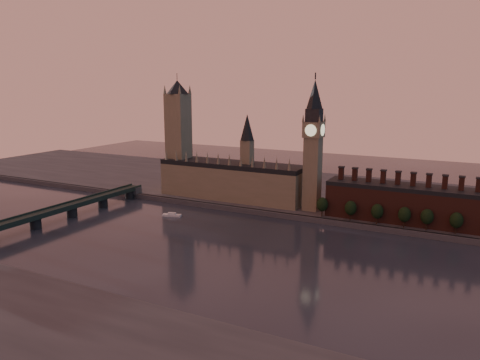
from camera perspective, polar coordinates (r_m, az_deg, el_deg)
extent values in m
plane|color=black|center=(287.08, -0.49, -9.26)|extent=(900.00, 900.00, 0.00)
cube|color=#4A4B50|center=(364.44, 6.15, -4.45)|extent=(900.00, 4.00, 4.00)
cube|color=#4A4B50|center=(447.01, 10.36, -1.58)|extent=(900.00, 180.00, 4.00)
cube|color=#80725B|center=(409.15, -1.02, -0.31)|extent=(130.00, 30.00, 28.00)
cube|color=black|center=(406.18, -1.03, 1.90)|extent=(130.00, 30.00, 4.00)
cube|color=#80725B|center=(397.78, 0.87, 3.15)|extent=(9.00, 9.00, 24.00)
cone|color=black|center=(395.09, 0.88, 6.45)|extent=(12.00, 12.00, 22.00)
cone|color=#80725B|center=(424.70, -8.97, 3.14)|extent=(2.60, 2.60, 10.00)
cone|color=#80725B|center=(418.49, -7.78, 3.05)|extent=(2.60, 2.60, 10.00)
cone|color=#80725B|center=(412.46, -6.56, 2.96)|extent=(2.60, 2.60, 10.00)
cone|color=#80725B|center=(406.63, -5.30, 2.86)|extent=(2.60, 2.60, 10.00)
cone|color=#80725B|center=(401.00, -4.01, 2.76)|extent=(2.60, 2.60, 10.00)
cone|color=#80725B|center=(395.58, -2.68, 2.66)|extent=(2.60, 2.60, 10.00)
cone|color=#80725B|center=(390.38, -1.32, 2.55)|extent=(2.60, 2.60, 10.00)
cone|color=#80725B|center=(385.41, 0.09, 2.43)|extent=(2.60, 2.60, 10.00)
cone|color=#80725B|center=(380.67, 1.52, 2.31)|extent=(2.60, 2.60, 10.00)
cone|color=#80725B|center=(376.18, 2.99, 2.19)|extent=(2.60, 2.60, 10.00)
cone|color=#80725B|center=(371.95, 4.50, 2.06)|extent=(2.60, 2.60, 10.00)
cone|color=#80725B|center=(367.98, 6.04, 1.93)|extent=(2.60, 2.60, 10.00)
cube|color=#80725B|center=(432.61, -7.48, 4.40)|extent=(18.00, 18.00, 90.00)
cone|color=black|center=(429.37, -7.66, 11.17)|extent=(24.00, 24.00, 12.00)
cylinder|color=#232326|center=(429.38, -7.68, 11.97)|extent=(0.50, 0.50, 12.00)
cone|color=#80725B|center=(427.54, -9.17, 10.86)|extent=(3.00, 3.00, 8.00)
cone|color=#80725B|center=(418.25, -7.37, 10.90)|extent=(3.00, 3.00, 8.00)
cone|color=#80725B|center=(440.52, -7.91, 10.91)|extent=(3.00, 3.00, 8.00)
cone|color=#80725B|center=(431.51, -6.14, 10.94)|extent=(3.00, 3.00, 8.00)
cube|color=#80725B|center=(372.38, 8.81, 0.72)|extent=(12.00, 12.00, 58.00)
cube|color=#80725B|center=(367.52, 8.98, 6.09)|extent=(14.00, 14.00, 12.00)
cube|color=#232326|center=(366.67, 9.03, 7.80)|extent=(11.00, 11.00, 10.00)
cone|color=black|center=(366.02, 9.11, 10.30)|extent=(13.00, 13.00, 22.00)
cylinder|color=#232326|center=(366.01, 9.18, 12.41)|extent=(1.00, 1.00, 5.00)
cylinder|color=beige|center=(360.72, 8.61, 6.00)|extent=(9.00, 0.50, 9.00)
cylinder|color=beige|center=(374.33, 9.33, 6.18)|extent=(9.00, 0.50, 9.00)
cylinder|color=beige|center=(369.84, 7.91, 6.16)|extent=(0.50, 9.00, 9.00)
cylinder|color=beige|center=(365.32, 10.05, 6.02)|extent=(0.50, 9.00, 9.00)
cone|color=#80725B|center=(362.79, 7.71, 7.49)|extent=(2.00, 2.00, 6.00)
cone|color=#80725B|center=(358.62, 9.68, 7.38)|extent=(2.00, 2.00, 6.00)
cone|color=#80725B|center=(375.02, 8.39, 7.60)|extent=(2.00, 2.00, 6.00)
cone|color=#80725B|center=(371.00, 10.30, 7.49)|extent=(2.00, 2.00, 6.00)
cube|color=#50261E|center=(360.59, 19.33, -2.92)|extent=(110.00, 25.00, 24.00)
cube|color=black|center=(357.61, 19.47, -0.83)|extent=(110.00, 25.00, 3.00)
cube|color=#50261E|center=(365.44, 12.24, 0.79)|extent=(3.50, 3.50, 9.00)
cube|color=#232326|center=(364.56, 12.27, 1.56)|extent=(4.20, 4.20, 1.00)
cube|color=#50261E|center=(362.93, 13.83, 0.64)|extent=(3.50, 3.50, 9.00)
cube|color=#232326|center=(362.05, 13.86, 1.42)|extent=(4.20, 4.20, 1.00)
cube|color=#50261E|center=(360.71, 15.44, 0.50)|extent=(3.50, 3.50, 9.00)
cube|color=#232326|center=(359.83, 15.48, 1.28)|extent=(4.20, 4.20, 1.00)
cube|color=#50261E|center=(358.79, 17.06, 0.35)|extent=(3.50, 3.50, 9.00)
cube|color=#232326|center=(357.89, 17.11, 1.13)|extent=(4.20, 4.20, 1.00)
cube|color=#50261E|center=(357.15, 18.71, 0.19)|extent=(3.50, 3.50, 9.00)
cube|color=#232326|center=(356.26, 18.76, 0.98)|extent=(4.20, 4.20, 1.00)
cube|color=#50261E|center=(355.82, 20.37, 0.04)|extent=(3.50, 3.50, 9.00)
cube|color=#232326|center=(354.92, 20.42, 0.83)|extent=(4.20, 4.20, 1.00)
cube|color=#50261E|center=(354.79, 22.04, -0.11)|extent=(3.50, 3.50, 9.00)
cube|color=#232326|center=(353.89, 22.10, 0.68)|extent=(4.20, 4.20, 1.00)
cube|color=#50261E|center=(354.06, 23.71, -0.27)|extent=(3.50, 3.50, 9.00)
cube|color=#232326|center=(353.16, 23.78, 0.52)|extent=(4.20, 4.20, 1.00)
cube|color=#50261E|center=(353.64, 25.40, -0.43)|extent=(3.50, 3.50, 9.00)
cube|color=#232326|center=(352.74, 25.46, 0.37)|extent=(4.20, 4.20, 1.00)
cube|color=#50261E|center=(353.53, 27.08, -0.58)|extent=(3.50, 3.50, 9.00)
cube|color=#232326|center=(352.63, 27.15, 0.21)|extent=(4.20, 4.20, 1.00)
cylinder|color=black|center=(359.80, 9.95, -3.95)|extent=(0.80, 0.80, 6.00)
ellipsoid|color=black|center=(358.14, 9.99, -2.94)|extent=(8.60, 8.60, 10.75)
cylinder|color=black|center=(353.55, 13.28, -4.36)|extent=(0.80, 0.80, 6.00)
ellipsoid|color=black|center=(351.86, 13.33, -3.34)|extent=(8.60, 8.60, 10.75)
cylinder|color=black|center=(349.54, 16.33, -4.71)|extent=(0.80, 0.80, 6.00)
ellipsoid|color=black|center=(347.83, 16.39, -3.68)|extent=(8.60, 8.60, 10.75)
cylinder|color=black|center=(346.93, 19.34, -5.02)|extent=(0.80, 0.80, 6.00)
ellipsoid|color=black|center=(345.20, 19.41, -3.99)|extent=(8.60, 8.60, 10.75)
cylinder|color=black|center=(346.89, 21.76, -5.20)|extent=(0.80, 0.80, 6.00)
ellipsoid|color=black|center=(345.17, 21.84, -4.16)|extent=(8.60, 8.60, 10.75)
cylinder|color=black|center=(345.65, 24.79, -5.51)|extent=(0.80, 0.80, 6.00)
ellipsoid|color=black|center=(343.92, 24.88, -4.47)|extent=(8.60, 8.60, 10.75)
cube|color=#1E2E27|center=(375.84, -22.31, -3.67)|extent=(12.00, 200.00, 2.50)
cube|color=#1E2E27|center=(379.50, -22.87, -3.28)|extent=(1.00, 200.00, 1.30)
cube|color=#1E2E27|center=(371.28, -21.78, -3.51)|extent=(1.00, 200.00, 1.30)
cube|color=#4A4B50|center=(441.34, -12.93, -1.19)|extent=(14.00, 8.00, 6.00)
cylinder|color=#232326|center=(369.87, -23.66, -4.84)|extent=(8.00, 8.00, 7.75)
cylinder|color=#232326|center=(391.07, -19.81, -3.69)|extent=(8.00, 8.00, 7.75)
cylinder|color=#232326|center=(413.98, -16.38, -2.65)|extent=(8.00, 8.00, 7.75)
cylinder|color=#232326|center=(438.33, -13.33, -1.72)|extent=(8.00, 8.00, 7.75)
cube|color=silver|center=(374.08, -8.30, -4.27)|extent=(15.36, 8.25, 1.69)
cube|color=silver|center=(373.68, -8.30, -4.05)|extent=(6.97, 4.84, 1.27)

